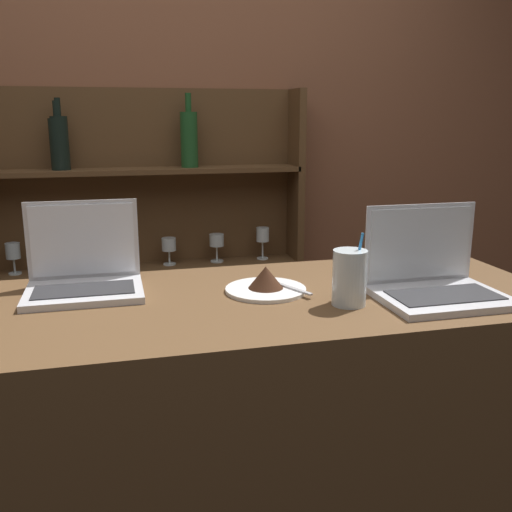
{
  "coord_description": "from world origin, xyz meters",
  "views": [
    {
      "loc": [
        -0.21,
        -1.03,
        1.53
      ],
      "look_at": [
        0.14,
        0.36,
        1.18
      ],
      "focal_mm": 40.0,
      "sensor_mm": 36.0,
      "label": 1
    }
  ],
  "objects_px": {
    "laptop_far": "(434,278)",
    "cake_plate": "(266,283)",
    "laptop_near": "(84,273)",
    "water_glass": "(350,278)"
  },
  "relations": [
    {
      "from": "laptop_near",
      "to": "laptop_far",
      "type": "height_order",
      "value": "laptop_near"
    },
    {
      "from": "cake_plate",
      "to": "water_glass",
      "type": "relative_size",
      "value": 1.2
    },
    {
      "from": "laptop_far",
      "to": "cake_plate",
      "type": "distance_m",
      "value": 0.43
    },
    {
      "from": "laptop_near",
      "to": "water_glass",
      "type": "xyz_separation_m",
      "value": [
        0.63,
        -0.27,
        0.02
      ]
    },
    {
      "from": "laptop_near",
      "to": "water_glass",
      "type": "bearing_deg",
      "value": -23.43
    },
    {
      "from": "laptop_near",
      "to": "cake_plate",
      "type": "relative_size",
      "value": 1.38
    },
    {
      "from": "cake_plate",
      "to": "water_glass",
      "type": "xyz_separation_m",
      "value": [
        0.17,
        -0.15,
        0.05
      ]
    },
    {
      "from": "laptop_near",
      "to": "laptop_far",
      "type": "xyz_separation_m",
      "value": [
        0.87,
        -0.27,
        -0.0
      ]
    },
    {
      "from": "laptop_near",
      "to": "water_glass",
      "type": "height_order",
      "value": "laptop_near"
    },
    {
      "from": "laptop_far",
      "to": "cake_plate",
      "type": "height_order",
      "value": "laptop_far"
    }
  ]
}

